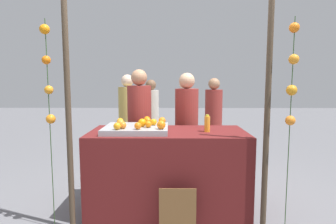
{
  "coord_description": "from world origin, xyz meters",
  "views": [
    {
      "loc": [
        0.02,
        -3.14,
        1.49
      ],
      "look_at": [
        0.0,
        0.15,
        1.12
      ],
      "focal_mm": 30.01,
      "sensor_mm": 36.0,
      "label": 1
    }
  ],
  "objects_px": {
    "orange_1": "(142,123)",
    "orange_0": "(138,126)",
    "juice_bottle": "(207,124)",
    "vendor_left": "(140,133)",
    "vendor_right": "(187,135)",
    "stall_counter": "(168,170)",
    "chalkboard_sign": "(178,212)"
  },
  "relations": [
    {
      "from": "vendor_left",
      "to": "vendor_right",
      "type": "height_order",
      "value": "vendor_left"
    },
    {
      "from": "orange_0",
      "to": "stall_counter",
      "type": "bearing_deg",
      "value": 37.11
    },
    {
      "from": "orange_0",
      "to": "chalkboard_sign",
      "type": "xyz_separation_m",
      "value": [
        0.41,
        -0.31,
        -0.79
      ]
    },
    {
      "from": "orange_1",
      "to": "orange_0",
      "type": "bearing_deg",
      "value": -99.58
    },
    {
      "from": "juice_bottle",
      "to": "chalkboard_sign",
      "type": "distance_m",
      "value": 0.99
    },
    {
      "from": "orange_1",
      "to": "juice_bottle",
      "type": "bearing_deg",
      "value": 2.07
    },
    {
      "from": "stall_counter",
      "to": "chalkboard_sign",
      "type": "distance_m",
      "value": 0.61
    },
    {
      "from": "stall_counter",
      "to": "orange_1",
      "type": "height_order",
      "value": "orange_1"
    },
    {
      "from": "stall_counter",
      "to": "orange_1",
      "type": "bearing_deg",
      "value": -166.36
    },
    {
      "from": "stall_counter",
      "to": "chalkboard_sign",
      "type": "relative_size",
      "value": 3.69
    },
    {
      "from": "orange_0",
      "to": "vendor_right",
      "type": "bearing_deg",
      "value": 58.71
    },
    {
      "from": "juice_bottle",
      "to": "stall_counter",
      "type": "bearing_deg",
      "value": 174.4
    },
    {
      "from": "juice_bottle",
      "to": "vendor_left",
      "type": "xyz_separation_m",
      "value": [
        -0.84,
        0.75,
        -0.25
      ]
    },
    {
      "from": "orange_0",
      "to": "vendor_right",
      "type": "xyz_separation_m",
      "value": [
        0.57,
        0.93,
        -0.28
      ]
    },
    {
      "from": "stall_counter",
      "to": "chalkboard_sign",
      "type": "height_order",
      "value": "stall_counter"
    },
    {
      "from": "orange_0",
      "to": "chalkboard_sign",
      "type": "height_order",
      "value": "orange_0"
    },
    {
      "from": "orange_0",
      "to": "vendor_right",
      "type": "height_order",
      "value": "vendor_right"
    },
    {
      "from": "orange_1",
      "to": "stall_counter",
      "type": "bearing_deg",
      "value": 13.64
    },
    {
      "from": "orange_1",
      "to": "vendor_right",
      "type": "xyz_separation_m",
      "value": [
        0.54,
        0.76,
        -0.28
      ]
    },
    {
      "from": "chalkboard_sign",
      "to": "orange_1",
      "type": "bearing_deg",
      "value": 128.56
    },
    {
      "from": "chalkboard_sign",
      "to": "stall_counter",
      "type": "bearing_deg",
      "value": 100.12
    },
    {
      "from": "orange_0",
      "to": "juice_bottle",
      "type": "relative_size",
      "value": 0.39
    },
    {
      "from": "chalkboard_sign",
      "to": "juice_bottle",
      "type": "bearing_deg",
      "value": 56.09
    },
    {
      "from": "orange_0",
      "to": "vendor_left",
      "type": "bearing_deg",
      "value": 95.16
    },
    {
      "from": "vendor_left",
      "to": "orange_0",
      "type": "bearing_deg",
      "value": -84.84
    },
    {
      "from": "orange_0",
      "to": "orange_1",
      "type": "height_order",
      "value": "orange_1"
    },
    {
      "from": "juice_bottle",
      "to": "chalkboard_sign",
      "type": "xyz_separation_m",
      "value": [
        -0.34,
        -0.51,
        -0.79
      ]
    },
    {
      "from": "stall_counter",
      "to": "chalkboard_sign",
      "type": "bearing_deg",
      "value": -79.88
    },
    {
      "from": "orange_1",
      "to": "vendor_left",
      "type": "xyz_separation_m",
      "value": [
        -0.11,
        0.78,
        -0.26
      ]
    },
    {
      "from": "vendor_right",
      "to": "vendor_left",
      "type": "bearing_deg",
      "value": 178.75
    },
    {
      "from": "stall_counter",
      "to": "vendor_right",
      "type": "relative_size",
      "value": 1.11
    },
    {
      "from": "chalkboard_sign",
      "to": "vendor_right",
      "type": "distance_m",
      "value": 1.36
    }
  ]
}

